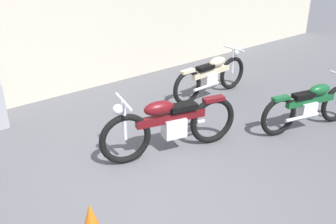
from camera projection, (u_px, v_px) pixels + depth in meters
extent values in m
plane|color=#56565B|center=(167.00, 198.00, 4.91)|extent=(40.00, 40.00, 0.00)
cube|color=beige|center=(29.00, 27.00, 7.23)|extent=(18.00, 0.30, 2.85)
torus|color=black|center=(125.00, 139.00, 5.49)|extent=(0.77, 0.28, 0.77)
torus|color=black|center=(213.00, 120.00, 6.03)|extent=(0.77, 0.28, 0.77)
cube|color=silver|center=(174.00, 127.00, 5.77)|extent=(0.38, 0.29, 0.30)
cube|color=#590F14|center=(171.00, 118.00, 5.68)|extent=(1.08, 0.36, 0.13)
ellipsoid|color=#590F14|center=(159.00, 108.00, 5.53)|extent=(0.50, 0.32, 0.21)
cube|color=black|center=(183.00, 107.00, 5.69)|extent=(0.46, 0.29, 0.08)
cube|color=#590F14|center=(214.00, 99.00, 5.88)|extent=(0.36, 0.20, 0.06)
cylinder|color=silver|center=(124.00, 121.00, 5.37)|extent=(0.06, 0.06, 0.58)
cylinder|color=silver|center=(123.00, 101.00, 5.25)|extent=(0.18, 0.60, 0.04)
sphere|color=silver|center=(118.00, 110.00, 5.26)|extent=(0.15, 0.15, 0.15)
cylinder|color=silver|center=(183.00, 125.00, 5.99)|extent=(0.73, 0.24, 0.06)
torus|color=black|center=(279.00, 116.00, 6.27)|extent=(0.68, 0.25, 0.68)
cube|color=silver|center=(307.00, 109.00, 6.48)|extent=(0.33, 0.25, 0.26)
cube|color=#145128|center=(310.00, 101.00, 6.43)|extent=(0.94, 0.33, 0.11)
ellipsoid|color=#145128|center=(320.00, 90.00, 6.42)|extent=(0.44, 0.28, 0.19)
cube|color=black|center=(303.00, 95.00, 6.32)|extent=(0.40, 0.25, 0.07)
cube|color=#145128|center=(281.00, 98.00, 6.14)|extent=(0.32, 0.18, 0.06)
cylinder|color=silver|center=(302.00, 117.00, 6.34)|extent=(0.64, 0.22, 0.06)
torus|color=black|center=(232.00, 73.00, 8.15)|extent=(0.70, 0.11, 0.69)
torus|color=black|center=(187.00, 87.00, 7.40)|extent=(0.70, 0.11, 0.69)
cube|color=silver|center=(209.00, 80.00, 7.74)|extent=(0.31, 0.20, 0.27)
cube|color=beige|center=(211.00, 72.00, 7.70)|extent=(0.98, 0.13, 0.11)
ellipsoid|color=beige|center=(217.00, 62.00, 7.73)|extent=(0.42, 0.20, 0.19)
cube|color=black|center=(205.00, 68.00, 7.55)|extent=(0.39, 0.18, 0.08)
cube|color=beige|center=(188.00, 71.00, 7.26)|extent=(0.31, 0.12, 0.06)
cylinder|color=silver|center=(233.00, 61.00, 8.04)|extent=(0.05, 0.05, 0.52)
cylinder|color=silver|center=(234.00, 49.00, 7.93)|extent=(0.05, 0.55, 0.03)
sphere|color=silver|center=(236.00, 52.00, 8.02)|extent=(0.13, 0.13, 0.13)
cylinder|color=silver|center=(206.00, 86.00, 7.58)|extent=(0.67, 0.08, 0.06)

